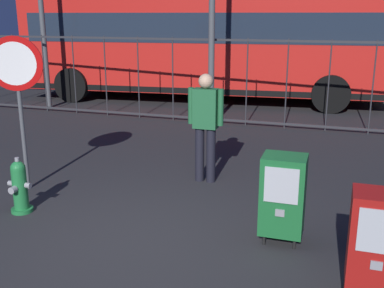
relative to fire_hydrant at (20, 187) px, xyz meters
name	(u,v)px	position (x,y,z in m)	size (l,w,h in m)	color
ground_plane	(134,246)	(1.80, -0.42, -0.35)	(60.00, 60.00, 0.00)	#262628
fire_hydrant	(20,187)	(0.00, 0.00, 0.00)	(0.33, 0.31, 0.75)	#1E7238
newspaper_box_primary	(283,195)	(3.35, 0.21, 0.22)	(0.48, 0.42, 1.02)	black
newspaper_box_secondary	(377,241)	(4.29, -0.63, 0.22)	(0.48, 0.42, 1.02)	black
stop_sign	(17,82)	(-0.46, 0.73, 1.25)	(0.71, 0.31, 2.23)	#4C4F54
pedestrian	(206,122)	(1.97, 1.87, 0.60)	(0.55, 0.22, 1.67)	black
fence_barrier	(247,82)	(1.80, 5.77, 0.67)	(18.03, 0.04, 2.00)	#2D2D33
bus_near	(203,42)	(-0.15, 8.77, 1.36)	(10.69, 3.54, 3.00)	red
bus_far	(266,37)	(1.04, 12.94, 1.36)	(10.51, 2.82, 3.00)	gold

